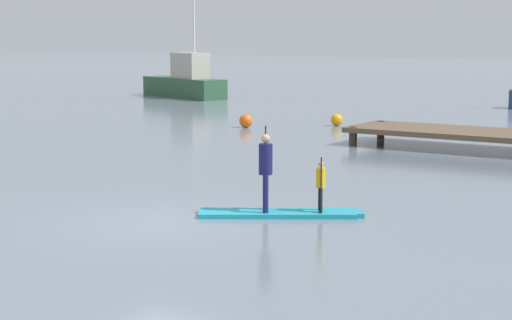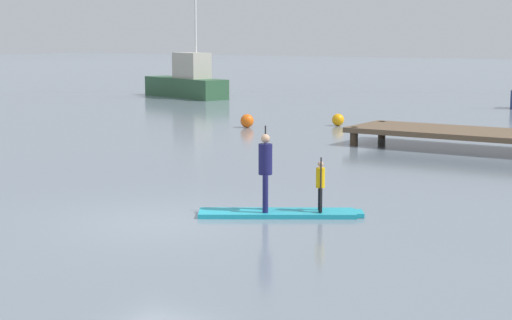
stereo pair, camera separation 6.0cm
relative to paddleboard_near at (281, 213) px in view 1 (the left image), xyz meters
name	(u,v)px [view 1 (the left image)]	position (x,y,z in m)	size (l,w,h in m)	color
ground_plane	(159,223)	(-1.76, -1.99, -0.05)	(240.00, 240.00, 0.00)	slate
paddleboard_near	(281,213)	(0.00, 0.00, 0.00)	(3.34, 2.45, 0.10)	#1E9EB2
paddler_adult	(266,167)	(-0.28, -0.17, 1.01)	(0.41, 0.46, 1.83)	#19194C
paddler_child_solo	(321,183)	(0.73, 0.44, 0.66)	(0.27, 0.34, 1.19)	black
motor_boat_small_navy	(185,82)	(-22.60, 26.37, 0.92)	(7.07, 3.90, 6.79)	#2D5638
floating_dock	(508,136)	(1.28, 12.55, 0.50)	(10.81, 2.96, 0.64)	brown
mooring_buoy_near	(246,121)	(-10.12, 14.12, 0.23)	(0.56, 0.56, 0.56)	orange
mooring_buoy_mid	(337,120)	(-7.23, 16.78, 0.21)	(0.52, 0.52, 0.52)	orange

